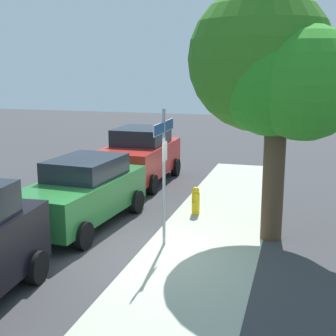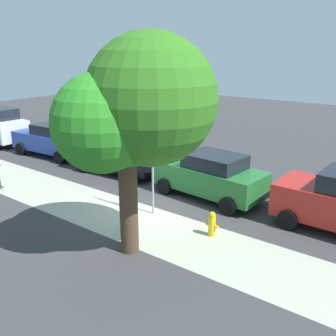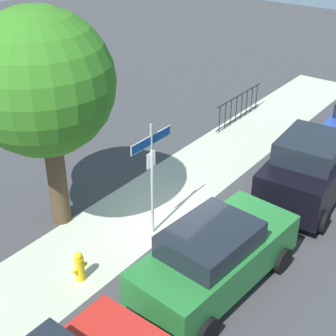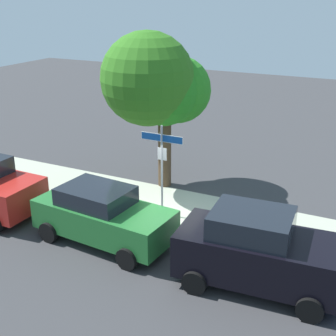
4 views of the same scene
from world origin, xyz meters
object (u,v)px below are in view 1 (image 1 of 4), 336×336
(street_sign, at_px, (164,153))
(car_green, at_px, (83,192))
(shade_tree, at_px, (273,70))
(car_red, at_px, (140,155))
(fire_hydrant, at_px, (196,201))

(street_sign, bearing_deg, car_green, -107.76)
(street_sign, height_order, car_green, street_sign)
(street_sign, relative_size, shade_tree, 0.53)
(car_red, relative_size, car_green, 0.94)
(fire_hydrant, bearing_deg, car_red, -138.72)
(car_green, bearing_deg, shade_tree, 100.69)
(street_sign, xyz_separation_m, fire_hydrant, (-2.46, 0.20, -1.77))
(shade_tree, xyz_separation_m, car_green, (0.50, -4.63, -3.08))
(car_red, height_order, fire_hydrant, car_red)
(car_red, xyz_separation_m, fire_hydrant, (3.11, 2.73, -0.58))
(street_sign, height_order, fire_hydrant, street_sign)
(street_sign, xyz_separation_m, shade_tree, (-1.27, 2.22, 1.81))
(car_green, distance_m, fire_hydrant, 3.15)
(shade_tree, distance_m, fire_hydrant, 4.28)
(fire_hydrant, bearing_deg, street_sign, -4.62)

